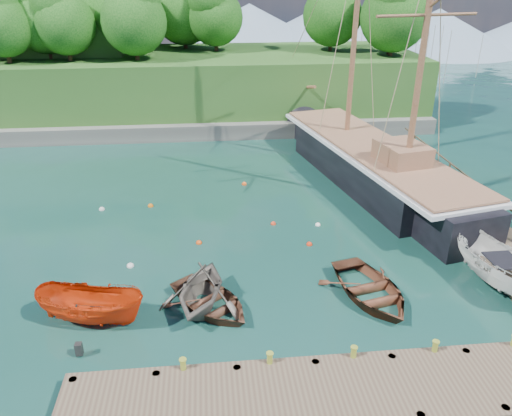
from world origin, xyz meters
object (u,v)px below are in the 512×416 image
(rowboat_0, at_px, (211,308))
(rowboat_2, at_px, (369,297))
(rowboat_1, at_px, (202,307))
(schooner, at_px, (372,167))
(motorboat_orange, at_px, (93,322))
(cabin_boat_white, at_px, (497,287))

(rowboat_0, relative_size, rowboat_2, 0.89)
(rowboat_1, xyz_separation_m, rowboat_2, (7.36, 0.02, 0.00))
(rowboat_1, bearing_deg, rowboat_2, 14.78)
(rowboat_2, bearing_deg, schooner, 58.81)
(rowboat_2, bearing_deg, motorboat_orange, 169.21)
(rowboat_1, height_order, schooner, schooner)
(rowboat_1, xyz_separation_m, schooner, (11.42, 12.78, 1.10))
(rowboat_0, bearing_deg, cabin_boat_white, -36.41)
(schooner, bearing_deg, motorboat_orange, -151.73)
(schooner, bearing_deg, cabin_boat_white, -92.95)
(rowboat_2, xyz_separation_m, motorboat_orange, (-11.79, -0.56, 0.00))
(motorboat_orange, bearing_deg, rowboat_2, -70.66)
(rowboat_2, xyz_separation_m, schooner, (4.06, 12.76, 1.10))
(rowboat_1, bearing_deg, schooner, 62.86)
(rowboat_1, bearing_deg, cabin_boat_white, 15.40)
(cabin_boat_white, bearing_deg, rowboat_0, 170.16)
(rowboat_1, distance_m, motorboat_orange, 4.46)
(rowboat_1, xyz_separation_m, motorboat_orange, (-4.43, -0.55, 0.00))
(cabin_boat_white, bearing_deg, motorboat_orange, 171.34)
(rowboat_0, height_order, rowboat_1, rowboat_1)
(rowboat_0, relative_size, rowboat_1, 1.05)
(cabin_boat_white, bearing_deg, schooner, 87.85)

